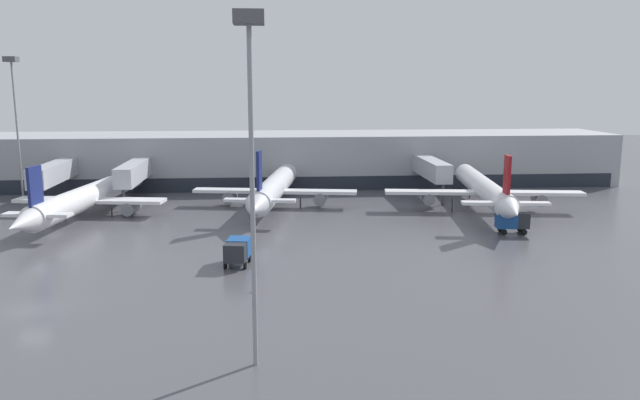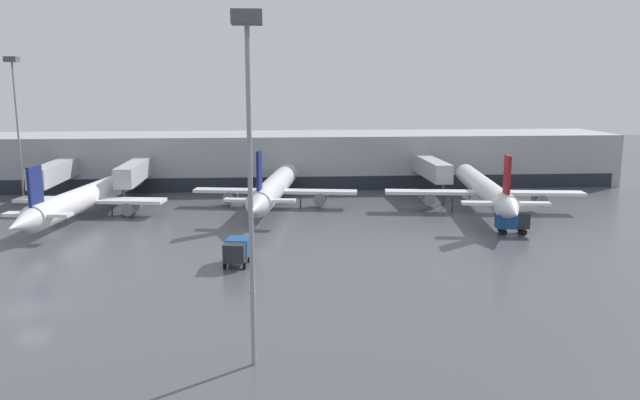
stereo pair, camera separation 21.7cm
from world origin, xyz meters
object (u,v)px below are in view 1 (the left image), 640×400
Objects in this scene: parked_jet_2 at (90,196)px; apron_light_mast_1 at (250,98)px; traffic_cone_1 at (255,288)px; parked_jet_0 at (275,187)px; service_truck_0 at (512,221)px; service_truck_1 at (238,250)px; parked_jet_1 at (484,189)px; apron_light_mast_6 at (14,90)px.

apron_light_mast_1 reaches higher than parked_jet_2.
parked_jet_2 reaches higher than traffic_cone_1.
parked_jet_0 reaches higher than traffic_cone_1.
service_truck_1 is at bearing -156.68° from service_truck_0.
parked_jet_1 is at bearing 90.89° from service_truck_0.
apron_light_mast_1 is at bearing 153.81° from parked_jet_1.
parked_jet_2 is 1.85× the size of apron_light_mast_6.
parked_jet_2 is 55.57m from apron_light_mast_1.
parked_jet_2 is at bearing 108.06° from parked_jet_0.
traffic_cone_1 is 60.97m from apron_light_mast_6.
parked_jet_2 is (-54.45, 1.95, -0.61)m from parked_jet_1.
service_truck_0 is 35.90m from traffic_cone_1.
apron_light_mast_6 is at bearing 87.55° from parked_jet_0.
traffic_cone_1 is (-31.35, -32.10, -2.90)m from parked_jet_1.
apron_light_mast_1 reaches higher than parked_jet_0.
service_truck_0 is 5.91× the size of traffic_cone_1.
apron_light_mast_6 reaches higher than service_truck_0.
apron_light_mast_1 reaches higher than service_truck_0.
apron_light_mast_6 is (-34.69, 37.62, 15.17)m from service_truck_1.
parked_jet_1 is 1.67× the size of apron_light_mast_1.
parked_jet_1 is at bearing 56.25° from apron_light_mast_1.
service_truck_1 reaches higher than traffic_cone_1.
parked_jet_1 is at bearing -92.10° from parked_jet_0.
service_truck_0 reaches higher than traffic_cone_1.
parked_jet_2 reaches higher than service_truck_0.
parked_jet_1 is 70.59m from apron_light_mast_6.
parked_jet_2 is at bearing 95.50° from parked_jet_1.
apron_light_mast_1 is (23.49, -48.30, 14.29)m from parked_jet_2.
parked_jet_2 is 41.21m from traffic_cone_1.
apron_light_mast_6 is at bearing 163.08° from service_truck_0.
apron_light_mast_1 is (-30.02, -33.28, 15.35)m from service_truck_0.
service_truck_0 is (-0.94, -13.06, -1.67)m from parked_jet_1.
apron_light_mast_6 is at bearing 128.46° from traffic_cone_1.
parked_jet_1 is 1.69× the size of apron_light_mast_6.
parked_jet_0 is 38.11m from traffic_cone_1.
parked_jet_0 reaches higher than parked_jet_1.
parked_jet_1 reaches higher than traffic_cone_1.
parked_jet_0 is 29.90m from service_truck_1.
parked_jet_0 is 9.42× the size of service_truck_0.
parked_jet_2 is 55.59m from service_truck_0.
apron_light_mast_1 is at bearing -172.68° from parked_jet_0.
parked_jet_0 is 1.69× the size of apron_light_mast_1.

